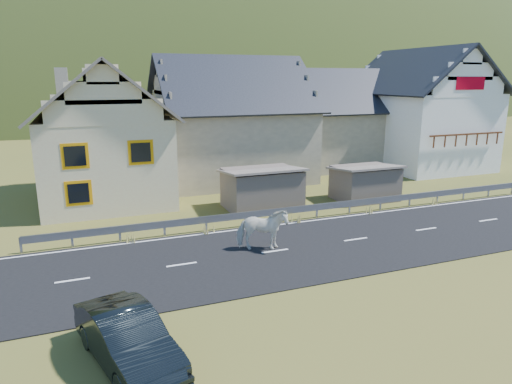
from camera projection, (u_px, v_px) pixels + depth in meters
name	position (u px, v px, depth m)	size (l,w,h in m)	color
ground	(356.00, 240.00, 20.71)	(160.00, 160.00, 0.00)	#41471B
road	(356.00, 240.00, 20.71)	(60.00, 7.00, 0.04)	black
lane_markings	(356.00, 239.00, 20.70)	(60.00, 6.60, 0.01)	silver
guardrail	(317.00, 208.00, 23.91)	(28.10, 0.09, 0.75)	#93969B
shed_left	(262.00, 189.00, 25.62)	(4.30, 3.30, 2.40)	#66584E
shed_right	(365.00, 183.00, 27.47)	(3.80, 2.90, 2.20)	#66584E
house_cream	(102.00, 127.00, 27.00)	(7.80, 9.80, 8.30)	beige
house_stone_a	(231.00, 114.00, 32.81)	(10.80, 9.80, 8.90)	tan
house_stone_b	(337.00, 114.00, 38.22)	(9.80, 8.80, 8.10)	tan
house_white	(420.00, 104.00, 37.40)	(8.80, 10.80, 9.70)	white
mountain	(122.00, 145.00, 190.15)	(440.00, 280.00, 260.00)	#2A3B16
horse	(262.00, 230.00, 19.24)	(2.15, 0.98, 1.81)	silver
car	(128.00, 338.00, 11.62)	(1.49, 4.28, 1.41)	black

